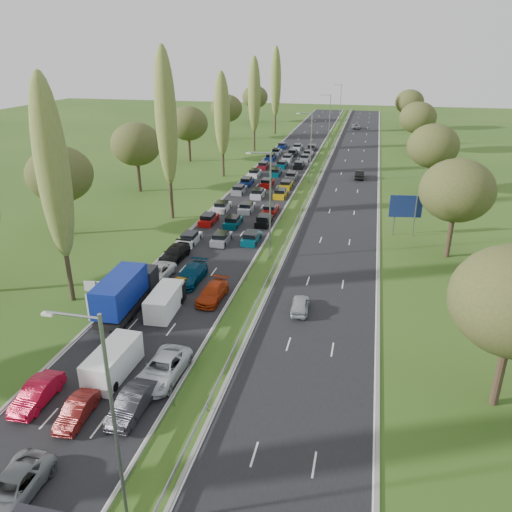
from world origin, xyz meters
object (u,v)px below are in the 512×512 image
Objects in this scene: near_car_3 at (175,253)px; info_sign at (92,288)px; blue_lorry at (126,291)px; white_van_rear at (166,300)px; direction_sign at (406,208)px; near_car_1 at (37,393)px; white_van_front at (115,360)px; near_car_2 at (157,273)px.

near_car_3 is 11.72m from info_sign.
blue_lorry reaches higher than white_van_rear.
info_sign is at bearing -139.13° from direction_sign.
white_van_front is (3.44, 4.23, 0.36)m from near_car_1.
blue_lorry reaches higher than near_car_2.
white_van_rear is (3.48, -6.07, 0.37)m from near_car_2.
direction_sign is (21.51, 25.09, 2.48)m from white_van_rear.
white_van_front is at bearing -71.55° from blue_lorry.
direction_sign is at bearing 41.83° from near_car_2.
near_car_1 is 0.86× the size of direction_sign.
blue_lorry is 3.60m from white_van_rear.
white_van_front reaches higher than near_car_1.
white_van_rear is (0.02, 9.47, -0.03)m from white_van_front.
near_car_3 is 2.51× the size of info_sign.
white_van_front is at bearing 49.60° from near_car_1.
near_car_2 is 7.06m from info_sign.
info_sign is 38.15m from direction_sign.
near_car_3 is 12.08m from blue_lorry.
blue_lorry is (0.20, -12.02, 1.16)m from near_car_3.
direction_sign is (24.98, 19.02, 2.85)m from near_car_2.
white_van_front is at bearing -77.30° from near_car_3.
info_sign is 0.40× the size of direction_sign.
near_car_3 is at bearing 88.11° from blue_lorry.
info_sign reaches higher than near_car_1.
white_van_front reaches higher than near_car_3.
info_sign is at bearing -118.38° from near_car_2.
near_car_1 is at bearing -86.77° from near_car_3.
near_car_3 is (-0.16, 24.99, 0.02)m from near_car_1.
near_car_2 is at bearing -85.56° from near_car_3.
white_van_front is 12.08m from info_sign.
white_van_front is (3.60, -20.76, 0.33)m from near_car_3.
white_van_front is 1.03× the size of white_van_rear.
near_car_1 is 24.99m from near_car_3.
white_van_rear reaches higher than near_car_3.
near_car_3 is at bearing 104.76° from white_van_rear.
near_car_1 is 13.02m from blue_lorry.
direction_sign reaches higher than info_sign.
blue_lorry is 1.63× the size of white_van_front.
near_car_1 is at bearing -85.41° from near_car_2.
blue_lorry is at bearing -85.01° from near_car_2.
near_car_2 is at bearing -142.72° from direction_sign.
near_car_2 is 0.96× the size of near_car_3.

